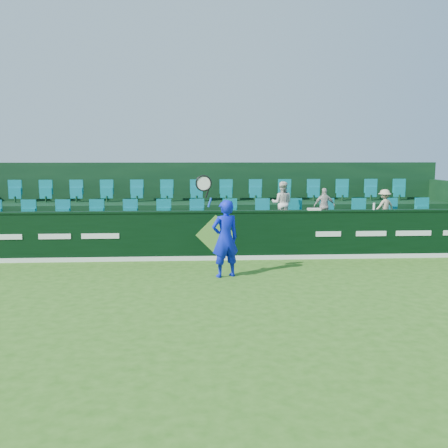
{
  "coord_description": "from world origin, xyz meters",
  "views": [
    {
      "loc": [
        -0.56,
        -9.45,
        2.84
      ],
      "look_at": [
        0.16,
        2.8,
        1.15
      ],
      "focal_mm": 40.0,
      "sensor_mm": 36.0,
      "label": 1
    }
  ],
  "objects": [
    {
      "name": "seat_row_back",
      "position": [
        0.0,
        7.3,
        1.6
      ],
      "size": [
        13.5,
        0.5,
        0.6
      ],
      "primitive_type": "cube",
      "color": "#0D7886",
      "rests_on": "stand_tier_back"
    },
    {
      "name": "drinks_bottle",
      "position": [
        4.39,
        4.0,
        1.45
      ],
      "size": [
        0.06,
        0.06,
        0.19
      ],
      "primitive_type": "cylinder",
      "color": "white",
      "rests_on": "sponsor_hoarding"
    },
    {
      "name": "spectator_middle",
      "position": [
        3.29,
        5.12,
        1.34
      ],
      "size": [
        0.65,
        0.29,
        1.09
      ],
      "primitive_type": "imported",
      "rotation": [
        0.0,
        0.0,
        3.1
      ],
      "color": "beige",
      "rests_on": "stand_tier_front"
    },
    {
      "name": "spectator_left",
      "position": [
        2.02,
        5.12,
        1.44
      ],
      "size": [
        0.71,
        0.61,
        1.28
      ],
      "primitive_type": "imported",
      "rotation": [
        0.0,
        0.0,
        2.93
      ],
      "color": "white",
      "rests_on": "stand_tier_front"
    },
    {
      "name": "towel",
      "position": [
        2.71,
        4.0,
        1.38
      ],
      "size": [
        0.34,
        0.22,
        0.05
      ],
      "primitive_type": "cube",
      "color": "silver",
      "rests_on": "sponsor_hoarding"
    },
    {
      "name": "spectator_right",
      "position": [
        5.12,
        5.12,
        1.32
      ],
      "size": [
        0.76,
        0.58,
        1.04
      ],
      "primitive_type": "imported",
      "rotation": [
        0.0,
        0.0,
        3.47
      ],
      "color": "#CAB98E",
      "rests_on": "stand_tier_front"
    },
    {
      "name": "seat_row_front",
      "position": [
        0.0,
        5.5,
        1.1
      ],
      "size": [
        13.5,
        0.5,
        0.6
      ],
      "primitive_type": "cube",
      "color": "#0D7886",
      "rests_on": "stand_tier_front"
    },
    {
      "name": "stand_tier_back",
      "position": [
        0.0,
        7.0,
        0.65
      ],
      "size": [
        16.0,
        1.8,
        1.3
      ],
      "primitive_type": "cube",
      "color": "black",
      "rests_on": "ground"
    },
    {
      "name": "stand_rear",
      "position": [
        0.0,
        7.44,
        1.22
      ],
      "size": [
        16.0,
        4.1,
        2.6
      ],
      "color": "black",
      "rests_on": "ground"
    },
    {
      "name": "stand_tier_front",
      "position": [
        0.0,
        5.1,
        0.4
      ],
      "size": [
        16.0,
        2.0,
        0.8
      ],
      "primitive_type": "cube",
      "color": "black",
      "rests_on": "ground"
    },
    {
      "name": "ground",
      "position": [
        0.0,
        0.0,
        0.0
      ],
      "size": [
        60.0,
        60.0,
        0.0
      ],
      "primitive_type": "plane",
      "color": "#2E6317",
      "rests_on": "ground"
    },
    {
      "name": "sponsor_hoarding",
      "position": [
        0.0,
        4.0,
        0.67
      ],
      "size": [
        16.0,
        0.25,
        1.35
      ],
      "color": "black",
      "rests_on": "ground"
    },
    {
      "name": "tennis_player",
      "position": [
        0.13,
        2.03,
        0.93
      ],
      "size": [
        1.12,
        0.64,
        2.45
      ],
      "color": "#0C1CD8",
      "rests_on": "ground"
    }
  ]
}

